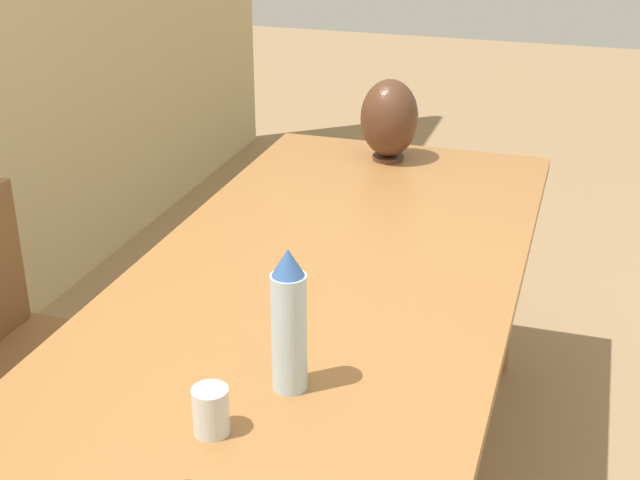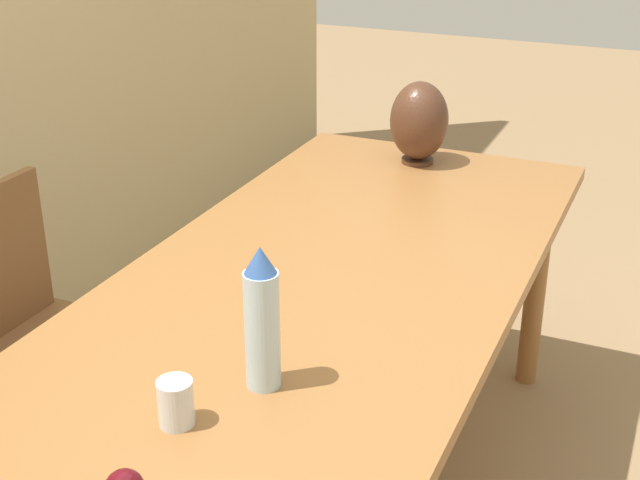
{
  "view_description": "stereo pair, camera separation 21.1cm",
  "coord_description": "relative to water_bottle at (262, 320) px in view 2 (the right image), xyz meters",
  "views": [
    {
      "loc": [
        -1.58,
        -0.58,
        1.74
      ],
      "look_at": [
        0.26,
        0.0,
        0.87
      ],
      "focal_mm": 50.0,
      "sensor_mm": 36.0,
      "label": 1
    },
    {
      "loc": [
        -1.5,
        -0.78,
        1.74
      ],
      "look_at": [
        0.26,
        0.0,
        0.87
      ],
      "focal_mm": 50.0,
      "sensor_mm": 36.0,
      "label": 2
    }
  ],
  "objects": [
    {
      "name": "dining_table",
      "position": [
        0.21,
        0.09,
        -0.21
      ],
      "size": [
        2.66,
        0.93,
        0.77
      ],
      "color": "#936033",
      "rests_on": "ground_plane"
    },
    {
      "name": "water_bottle",
      "position": [
        0.0,
        0.0,
        0.0
      ],
      "size": [
        0.07,
        0.07,
        0.29
      ],
      "color": "silver",
      "rests_on": "dining_table"
    },
    {
      "name": "water_tumbler",
      "position": [
        -0.18,
        0.08,
        -0.1
      ],
      "size": [
        0.07,
        0.07,
        0.09
      ],
      "color": "silver",
      "rests_on": "dining_table"
    },
    {
      "name": "vase",
      "position": [
        1.36,
        0.13,
        -0.0
      ],
      "size": [
        0.19,
        0.19,
        0.27
      ],
      "color": "#4C2D1E",
      "rests_on": "dining_table"
    },
    {
      "name": "chair_far",
      "position": [
        0.34,
        0.87,
        -0.42
      ],
      "size": [
        0.44,
        0.44,
        0.9
      ],
      "color": "brown",
      "rests_on": "ground_plane"
    }
  ]
}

